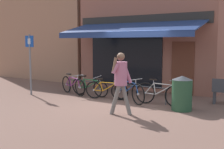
{
  "coord_description": "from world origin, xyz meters",
  "views": [
    {
      "loc": [
        4.63,
        -7.82,
        2.07
      ],
      "look_at": [
        -0.07,
        -0.3,
        1.05
      ],
      "focal_mm": 45.0,
      "sensor_mm": 36.0,
      "label": 1
    }
  ],
  "objects_px": {
    "bicycle_silver": "(160,94)",
    "pedestrian_adult": "(121,77)",
    "bicycle_purple": "(73,85)",
    "parking_sign": "(30,58)",
    "bicycle_orange": "(106,90)",
    "bicycle_blue": "(129,91)",
    "litter_bin": "(182,93)",
    "bicycle_green": "(89,87)"
  },
  "relations": [
    {
      "from": "bicycle_silver",
      "to": "pedestrian_adult",
      "type": "relative_size",
      "value": 0.99
    },
    {
      "from": "bicycle_purple",
      "to": "pedestrian_adult",
      "type": "height_order",
      "value": "pedestrian_adult"
    },
    {
      "from": "parking_sign",
      "to": "pedestrian_adult",
      "type": "bearing_deg",
      "value": -9.66
    },
    {
      "from": "bicycle_purple",
      "to": "bicycle_silver",
      "type": "relative_size",
      "value": 0.93
    },
    {
      "from": "bicycle_orange",
      "to": "bicycle_blue",
      "type": "height_order",
      "value": "bicycle_blue"
    },
    {
      "from": "bicycle_orange",
      "to": "bicycle_silver",
      "type": "bearing_deg",
      "value": -8.45
    },
    {
      "from": "bicycle_blue",
      "to": "litter_bin",
      "type": "distance_m",
      "value": 1.96
    },
    {
      "from": "pedestrian_adult",
      "to": "bicycle_silver",
      "type": "bearing_deg",
      "value": -107.72
    },
    {
      "from": "pedestrian_adult",
      "to": "parking_sign",
      "type": "relative_size",
      "value": 0.75
    },
    {
      "from": "bicycle_green",
      "to": "pedestrian_adult",
      "type": "xyz_separation_m",
      "value": [
        2.42,
        -1.75,
        0.74
      ]
    },
    {
      "from": "pedestrian_adult",
      "to": "litter_bin",
      "type": "height_order",
      "value": "pedestrian_adult"
    },
    {
      "from": "parking_sign",
      "to": "bicycle_blue",
      "type": "bearing_deg",
      "value": 11.67
    },
    {
      "from": "bicycle_orange",
      "to": "bicycle_silver",
      "type": "relative_size",
      "value": 0.91
    },
    {
      "from": "bicycle_green",
      "to": "bicycle_orange",
      "type": "relative_size",
      "value": 1.06
    },
    {
      "from": "litter_bin",
      "to": "parking_sign",
      "type": "relative_size",
      "value": 0.45
    },
    {
      "from": "parking_sign",
      "to": "litter_bin",
      "type": "bearing_deg",
      "value": 6.11
    },
    {
      "from": "litter_bin",
      "to": "parking_sign",
      "type": "distance_m",
      "value": 6.02
    },
    {
      "from": "bicycle_purple",
      "to": "bicycle_orange",
      "type": "xyz_separation_m",
      "value": [
        1.69,
        -0.13,
        -0.02
      ]
    },
    {
      "from": "pedestrian_adult",
      "to": "bicycle_purple",
      "type": "bearing_deg",
      "value": -30.31
    },
    {
      "from": "bicycle_green",
      "to": "parking_sign",
      "type": "relative_size",
      "value": 0.72
    },
    {
      "from": "parking_sign",
      "to": "bicycle_orange",
      "type": "bearing_deg",
      "value": 14.4
    },
    {
      "from": "bicycle_purple",
      "to": "bicycle_blue",
      "type": "height_order",
      "value": "bicycle_blue"
    },
    {
      "from": "bicycle_orange",
      "to": "parking_sign",
      "type": "relative_size",
      "value": 0.68
    },
    {
      "from": "pedestrian_adult",
      "to": "litter_bin",
      "type": "xyz_separation_m",
      "value": [
        1.33,
        1.41,
        -0.56
      ]
    },
    {
      "from": "bicycle_purple",
      "to": "parking_sign",
      "type": "height_order",
      "value": "parking_sign"
    },
    {
      "from": "bicycle_purple",
      "to": "bicycle_blue",
      "type": "bearing_deg",
      "value": 17.79
    },
    {
      "from": "bicycle_green",
      "to": "pedestrian_adult",
      "type": "bearing_deg",
      "value": -35.4
    },
    {
      "from": "litter_bin",
      "to": "bicycle_green",
      "type": "bearing_deg",
      "value": 174.92
    },
    {
      "from": "bicycle_blue",
      "to": "parking_sign",
      "type": "distance_m",
      "value": 4.19
    },
    {
      "from": "bicycle_green",
      "to": "bicycle_blue",
      "type": "distance_m",
      "value": 1.81
    },
    {
      "from": "bicycle_green",
      "to": "parking_sign",
      "type": "bearing_deg",
      "value": -155.5
    },
    {
      "from": "bicycle_purple",
      "to": "pedestrian_adult",
      "type": "bearing_deg",
      "value": -7.92
    },
    {
      "from": "bicycle_purple",
      "to": "bicycle_green",
      "type": "height_order",
      "value": "bicycle_purple"
    },
    {
      "from": "parking_sign",
      "to": "bicycle_purple",
      "type": "bearing_deg",
      "value": 33.75
    },
    {
      "from": "bicycle_silver",
      "to": "pedestrian_adult",
      "type": "bearing_deg",
      "value": -104.4
    },
    {
      "from": "bicycle_purple",
      "to": "litter_bin",
      "type": "xyz_separation_m",
      "value": [
        4.54,
        -0.29,
        0.17
      ]
    },
    {
      "from": "bicycle_purple",
      "to": "bicycle_orange",
      "type": "bearing_deg",
      "value": 15.51
    },
    {
      "from": "bicycle_silver",
      "to": "pedestrian_adult",
      "type": "distance_m",
      "value": 1.95
    },
    {
      "from": "bicycle_blue",
      "to": "bicycle_green",
      "type": "bearing_deg",
      "value": -157.72
    },
    {
      "from": "bicycle_blue",
      "to": "litter_bin",
      "type": "height_order",
      "value": "litter_bin"
    },
    {
      "from": "bicycle_green",
      "to": "pedestrian_adult",
      "type": "height_order",
      "value": "pedestrian_adult"
    },
    {
      "from": "bicycle_blue",
      "to": "pedestrian_adult",
      "type": "height_order",
      "value": "pedestrian_adult"
    }
  ]
}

